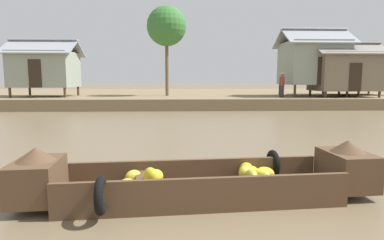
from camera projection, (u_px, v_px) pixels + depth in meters
name	position (u px, v px, depth m)	size (l,w,h in m)	color
ground_plane	(216.00, 135.00, 11.01)	(300.00, 300.00, 0.00)	#726047
riverbank_strip	(193.00, 96.00, 29.09)	(160.00, 20.00, 0.70)	#7F6B4C
banana_boat	(201.00, 180.00, 5.15)	(5.66, 2.05, 0.91)	brown
stilt_house_left	(45.00, 69.00, 22.11)	(4.60, 3.69, 3.90)	#4C3826
stilt_house_mid_left	(313.00, 62.00, 22.63)	(4.62, 4.07, 4.71)	#4C3826
stilt_house_mid_right	(344.00, 71.00, 21.88)	(4.66, 3.34, 3.67)	#4C3826
stilt_house_right	(356.00, 72.00, 24.67)	(4.88, 3.51, 3.67)	#4C3826
palm_tree_near	(167.00, 27.00, 22.83)	(2.80, 2.80, 6.31)	brown
vendor_person	(282.00, 83.00, 21.05)	(0.44, 0.44, 1.66)	#332D28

